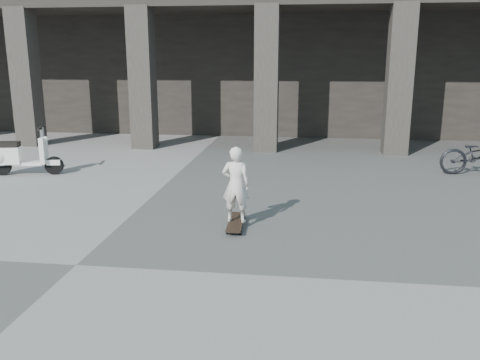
# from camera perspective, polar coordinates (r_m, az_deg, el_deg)

# --- Properties ---
(ground) EXTENTS (90.00, 90.00, 0.00)m
(ground) POSITION_cam_1_polar(r_m,az_deg,el_deg) (7.04, -17.92, -9.08)
(ground) COLOR #474745
(ground) RESTS_ON ground
(colonnade) EXTENTS (28.00, 8.82, 6.00)m
(colonnade) POSITION_cam_1_polar(r_m,az_deg,el_deg) (19.81, -1.02, 14.92)
(colonnade) COLOR black
(colonnade) RESTS_ON ground
(longboard) EXTENTS (0.27, 1.00, 0.10)m
(longboard) POSITION_cam_1_polar(r_m,az_deg,el_deg) (8.09, -0.46, -4.78)
(longboard) COLOR black
(longboard) RESTS_ON ground
(child) EXTENTS (0.45, 0.31, 1.20)m
(child) POSITION_cam_1_polar(r_m,az_deg,el_deg) (7.91, -0.47, -0.51)
(child) COLOR beige
(child) RESTS_ON longboard
(scooter) EXTENTS (1.56, 0.67, 1.10)m
(scooter) POSITION_cam_1_polar(r_m,az_deg,el_deg) (12.59, -23.98, 2.47)
(scooter) COLOR black
(scooter) RESTS_ON ground
(bicycle) EXTENTS (1.77, 0.66, 0.92)m
(bicycle) POSITION_cam_1_polar(r_m,az_deg,el_deg) (12.75, 25.36, 2.56)
(bicycle) COLOR black
(bicycle) RESTS_ON ground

